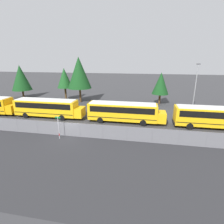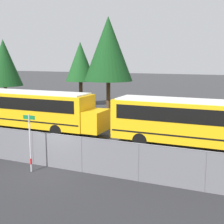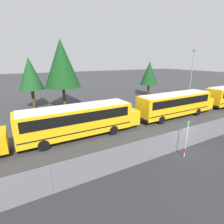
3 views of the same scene
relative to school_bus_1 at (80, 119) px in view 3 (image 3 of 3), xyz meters
name	(u,v)px [view 3 (image 3 of 3)]	position (x,y,z in m)	size (l,w,h in m)	color
ground_plane	(182,149)	(6.63, -6.51, -1.86)	(200.00, 200.00, 0.00)	#38383A
fence	(183,139)	(6.63, -6.51, -0.91)	(63.32, 0.07, 1.86)	#9EA0A5
school_bus_1	(80,119)	(0.00, 0.00, 0.00)	(12.06, 2.52, 3.13)	yellow
school_bus_2	(176,103)	(13.02, -0.05, 0.00)	(12.06, 2.52, 3.13)	yellow
street_sign	(186,139)	(5.74, -7.48, -0.29)	(0.70, 0.09, 2.97)	#B7B7BC
light_pole	(192,73)	(24.90, 7.10, 2.98)	(0.60, 0.24, 8.90)	gray
tree_0	(62,64)	(1.51, 11.59, 4.81)	(5.30, 5.30, 10.14)	#51381E
tree_1	(149,73)	(19.40, 12.85, 2.72)	(3.57, 3.57, 6.93)	#51381E
tree_2	(30,74)	(-2.77, 13.03, 3.40)	(3.54, 3.54, 7.60)	#51381E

